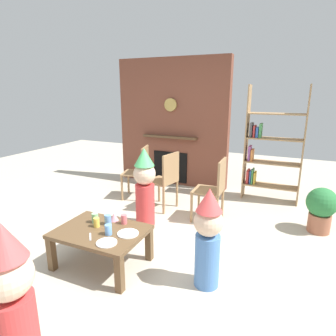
# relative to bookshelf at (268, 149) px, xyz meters

# --- Properties ---
(ground_plane) EXTENTS (12.00, 12.00, 0.00)m
(ground_plane) POSITION_rel_bookshelf_xyz_m (-1.06, -2.40, -0.87)
(ground_plane) COLOR #BCB29E
(brick_fireplace_feature) EXTENTS (2.20, 0.28, 2.40)m
(brick_fireplace_feature) POSITION_rel_bookshelf_xyz_m (-1.81, 0.20, 0.32)
(brick_fireplace_feature) COLOR brown
(brick_fireplace_feature) RESTS_ON ground_plane
(bookshelf) EXTENTS (0.90, 0.28, 1.90)m
(bookshelf) POSITION_rel_bookshelf_xyz_m (0.00, 0.00, 0.00)
(bookshelf) COLOR #9E7A51
(bookshelf) RESTS_ON ground_plane
(coffee_table) EXTENTS (0.92, 0.67, 0.40)m
(coffee_table) POSITION_rel_bookshelf_xyz_m (-1.35, -2.72, -0.54)
(coffee_table) COLOR brown
(coffee_table) RESTS_ON ground_plane
(paper_cup_near_left) EXTENTS (0.07, 0.07, 0.11)m
(paper_cup_near_left) POSITION_rel_bookshelf_xyz_m (-1.36, -2.58, -0.42)
(paper_cup_near_left) COLOR #669EE0
(paper_cup_near_left) RESTS_ON coffee_table
(paper_cup_near_right) EXTENTS (0.07, 0.07, 0.11)m
(paper_cup_near_right) POSITION_rel_bookshelf_xyz_m (-1.51, -2.60, -0.42)
(paper_cup_near_right) COLOR #8CD18C
(paper_cup_near_right) RESTS_ON coffee_table
(paper_cup_center) EXTENTS (0.06, 0.06, 0.10)m
(paper_cup_center) POSITION_rel_bookshelf_xyz_m (-1.21, -2.50, -0.42)
(paper_cup_center) COLOR #E5666B
(paper_cup_center) RESTS_ON coffee_table
(paper_cup_far_left) EXTENTS (0.06, 0.06, 0.10)m
(paper_cup_far_left) POSITION_rel_bookshelf_xyz_m (-1.43, -2.68, -0.42)
(paper_cup_far_left) COLOR #F2CC4C
(paper_cup_far_left) RESTS_ON coffee_table
(paper_cup_far_right) EXTENTS (0.07, 0.07, 0.11)m
(paper_cup_far_right) POSITION_rel_bookshelf_xyz_m (-1.22, -2.77, -0.42)
(paper_cup_far_right) COLOR #669EE0
(paper_cup_far_right) RESTS_ON coffee_table
(paper_plate_front) EXTENTS (0.21, 0.21, 0.01)m
(paper_plate_front) POSITION_rel_bookshelf_xyz_m (-1.05, -2.68, -0.47)
(paper_plate_front) COLOR white
(paper_plate_front) RESTS_ON coffee_table
(paper_plate_rear) EXTENTS (0.20, 0.20, 0.01)m
(paper_plate_rear) POSITION_rel_bookshelf_xyz_m (-1.13, -2.92, -0.47)
(paper_plate_rear) COLOR white
(paper_plate_rear) RESTS_ON coffee_table
(birthday_cake_slice) EXTENTS (0.10, 0.10, 0.09)m
(birthday_cake_slice) POSITION_rel_bookshelf_xyz_m (-1.35, -2.47, -0.43)
(birthday_cake_slice) COLOR pink
(birthday_cake_slice) RESTS_ON coffee_table
(table_fork) EXTENTS (0.11, 0.13, 0.01)m
(table_fork) POSITION_rel_bookshelf_xyz_m (-1.35, -2.89, -0.47)
(table_fork) COLOR silver
(table_fork) RESTS_ON coffee_table
(child_with_cone_hat) EXTENTS (0.30, 0.30, 1.08)m
(child_with_cone_hat) POSITION_rel_bookshelf_xyz_m (-1.09, -3.93, -0.30)
(child_with_cone_hat) COLOR #D13838
(child_with_cone_hat) RESTS_ON ground_plane
(child_in_pink) EXTENTS (0.27, 0.27, 0.97)m
(child_in_pink) POSITION_rel_bookshelf_xyz_m (-0.24, -2.59, -0.36)
(child_in_pink) COLOR #4C7FC6
(child_in_pink) RESTS_ON ground_plane
(child_by_the_chairs) EXTENTS (0.30, 0.30, 1.08)m
(child_by_the_chairs) POSITION_rel_bookshelf_xyz_m (-1.40, -1.69, -0.30)
(child_by_the_chairs) COLOR #D13838
(child_by_the_chairs) RESTS_ON ground_plane
(dining_chair_left) EXTENTS (0.49, 0.49, 0.90)m
(dining_chair_left) POSITION_rel_bookshelf_xyz_m (-1.97, -0.81, -0.36)
(dining_chair_left) COLOR #9E7A51
(dining_chair_left) RESTS_ON ground_plane
(dining_chair_middle) EXTENTS (0.47, 0.47, 0.90)m
(dining_chair_middle) POSITION_rel_bookshelf_xyz_m (-1.36, -1.08, -0.36)
(dining_chair_middle) COLOR #9E7A51
(dining_chair_middle) RESTS_ON ground_plane
(dining_chair_right) EXTENTS (0.41, 0.41, 0.90)m
(dining_chair_right) POSITION_rel_bookshelf_xyz_m (-0.57, -1.18, -0.36)
(dining_chair_right) COLOR #9E7A51
(dining_chair_right) RESTS_ON ground_plane
(potted_plant_tall) EXTENTS (0.38, 0.38, 0.60)m
(potted_plant_tall) POSITION_rel_bookshelf_xyz_m (0.79, -0.95, -0.54)
(potted_plant_tall) COLOR #9E5B42
(potted_plant_tall) RESTS_ON ground_plane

